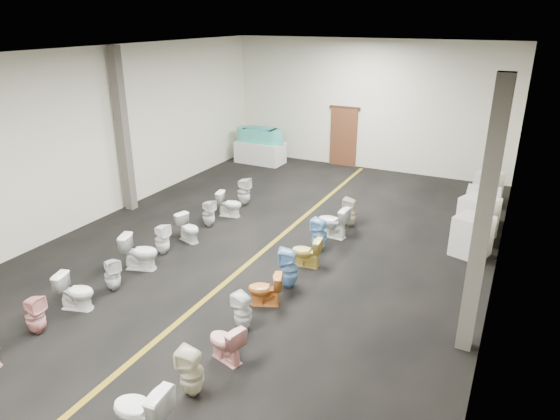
# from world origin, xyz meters

# --- Properties ---
(floor) EXTENTS (16.00, 16.00, 0.00)m
(floor) POSITION_xyz_m (0.00, 0.00, 0.00)
(floor) COLOR black
(floor) RESTS_ON ground
(ceiling) EXTENTS (16.00, 16.00, 0.00)m
(ceiling) POSITION_xyz_m (0.00, 0.00, 4.50)
(ceiling) COLOR black
(ceiling) RESTS_ON ground
(wall_back) EXTENTS (10.00, 0.00, 10.00)m
(wall_back) POSITION_xyz_m (0.00, 8.00, 2.25)
(wall_back) COLOR beige
(wall_back) RESTS_ON ground
(wall_left) EXTENTS (0.00, 16.00, 16.00)m
(wall_left) POSITION_xyz_m (-5.00, 0.00, 2.25)
(wall_left) COLOR beige
(wall_left) RESTS_ON ground
(wall_right) EXTENTS (0.00, 16.00, 16.00)m
(wall_right) POSITION_xyz_m (5.00, 0.00, 2.25)
(wall_right) COLOR beige
(wall_right) RESTS_ON ground
(aisle_stripe) EXTENTS (0.12, 15.60, 0.01)m
(aisle_stripe) POSITION_xyz_m (0.00, 0.00, 0.00)
(aisle_stripe) COLOR #7C6212
(aisle_stripe) RESTS_ON floor
(back_door) EXTENTS (1.00, 0.10, 2.10)m
(back_door) POSITION_xyz_m (-0.80, 7.94, 1.05)
(back_door) COLOR #562D19
(back_door) RESTS_ON floor
(door_frame) EXTENTS (1.15, 0.08, 0.10)m
(door_frame) POSITION_xyz_m (-0.80, 7.95, 2.12)
(door_frame) COLOR #331C11
(door_frame) RESTS_ON back_door
(column_left) EXTENTS (0.25, 0.25, 4.50)m
(column_left) POSITION_xyz_m (-4.75, 1.00, 2.25)
(column_left) COLOR #59544C
(column_left) RESTS_ON floor
(column_right) EXTENTS (0.25, 0.25, 4.50)m
(column_right) POSITION_xyz_m (4.75, -1.50, 2.25)
(column_right) COLOR #59544C
(column_right) RESTS_ON floor
(display_table) EXTENTS (1.81, 0.93, 0.79)m
(display_table) POSITION_xyz_m (-3.69, 6.86, 0.40)
(display_table) COLOR silver
(display_table) RESTS_ON floor
(bathtub) EXTENTS (1.86, 0.68, 0.55)m
(bathtub) POSITION_xyz_m (-3.69, 6.86, 1.07)
(bathtub) COLOR #3EB5A0
(bathtub) RESTS_ON display_table
(appliance_crate_a) EXTENTS (0.93, 0.93, 0.95)m
(appliance_crate_a) POSITION_xyz_m (4.40, 2.17, 0.48)
(appliance_crate_a) COLOR silver
(appliance_crate_a) RESTS_ON floor
(appliance_crate_b) EXTENTS (0.99, 0.99, 1.05)m
(appliance_crate_b) POSITION_xyz_m (4.40, 3.27, 0.53)
(appliance_crate_b) COLOR white
(appliance_crate_b) RESTS_ON floor
(appliance_crate_c) EXTENTS (0.86, 0.86, 0.94)m
(appliance_crate_c) POSITION_xyz_m (4.40, 4.29, 0.47)
(appliance_crate_c) COLOR beige
(appliance_crate_c) RESTS_ON floor
(appliance_crate_d) EXTENTS (0.84, 0.84, 0.95)m
(appliance_crate_d) POSITION_xyz_m (4.40, 5.99, 0.48)
(appliance_crate_d) COLOR beige
(appliance_crate_d) RESTS_ON floor
(toilet_left_3) EXTENTS (0.35, 0.34, 0.73)m
(toilet_left_3) POSITION_xyz_m (-2.01, -4.43, 0.36)
(toilet_left_3) COLOR pink
(toilet_left_3) RESTS_ON floor
(toilet_left_4) EXTENTS (0.79, 0.58, 0.72)m
(toilet_left_4) POSITION_xyz_m (-2.00, -3.54, 0.36)
(toilet_left_4) COLOR white
(toilet_left_4) RESTS_ON floor
(toilet_left_5) EXTENTS (0.42, 0.41, 0.70)m
(toilet_left_5) POSITION_xyz_m (-1.87, -2.72, 0.35)
(toilet_left_5) COLOR silver
(toilet_left_5) RESTS_ON floor
(toilet_left_6) EXTENTS (0.88, 0.67, 0.80)m
(toilet_left_6) POSITION_xyz_m (-2.00, -1.75, 0.40)
(toilet_left_6) COLOR white
(toilet_left_6) RESTS_ON floor
(toilet_left_7) EXTENTS (0.37, 0.36, 0.74)m
(toilet_left_7) POSITION_xyz_m (-2.04, -0.95, 0.37)
(toilet_left_7) COLOR white
(toilet_left_7) RESTS_ON floor
(toilet_left_8) EXTENTS (0.74, 0.55, 0.68)m
(toilet_left_8) POSITION_xyz_m (-1.92, -0.10, 0.34)
(toilet_left_8) COLOR white
(toilet_left_8) RESTS_ON floor
(toilet_left_9) EXTENTS (0.35, 0.35, 0.72)m
(toilet_left_9) POSITION_xyz_m (-1.99, 0.88, 0.36)
(toilet_left_9) COLOR silver
(toilet_left_9) RESTS_ON floor
(toilet_left_10) EXTENTS (0.74, 0.50, 0.70)m
(toilet_left_10) POSITION_xyz_m (-1.88, 1.75, 0.35)
(toilet_left_10) COLOR white
(toilet_left_10) RESTS_ON floor
(toilet_left_11) EXTENTS (0.41, 0.40, 0.83)m
(toilet_left_11) POSITION_xyz_m (-1.96, 2.66, 0.41)
(toilet_left_11) COLOR silver
(toilet_left_11) RESTS_ON floor
(toilet_right_1) EXTENTS (0.85, 0.53, 0.84)m
(toilet_right_1) POSITION_xyz_m (1.22, -5.42, 0.42)
(toilet_right_1) COLOR white
(toilet_right_1) RESTS_ON floor
(toilet_right_2) EXTENTS (0.39, 0.38, 0.78)m
(toilet_right_2) POSITION_xyz_m (1.33, -4.48, 0.39)
(toilet_right_2) COLOR beige
(toilet_right_2) RESTS_ON floor
(toilet_right_3) EXTENTS (0.74, 0.55, 0.67)m
(toilet_right_3) POSITION_xyz_m (1.35, -3.59, 0.34)
(toilet_right_3) COLOR #F4AAA4
(toilet_right_3) RESTS_ON floor
(toilet_right_4) EXTENTS (0.40, 0.40, 0.71)m
(toilet_right_4) POSITION_xyz_m (1.17, -2.73, 0.35)
(toilet_right_4) COLOR silver
(toilet_right_4) RESTS_ON floor
(toilet_right_5) EXTENTS (0.74, 0.58, 0.66)m
(toilet_right_5) POSITION_xyz_m (1.14, -1.84, 0.33)
(toilet_right_5) COLOR orange
(toilet_right_5) RESTS_ON floor
(toilet_right_6) EXTENTS (0.49, 0.49, 0.86)m
(toilet_right_6) POSITION_xyz_m (1.26, -1.04, 0.43)
(toilet_right_6) COLOR #6EA0CC
(toilet_right_6) RESTS_ON floor
(toilet_right_7) EXTENTS (0.71, 0.46, 0.68)m
(toilet_right_7) POSITION_xyz_m (1.21, -0.03, 0.34)
(toilet_right_7) COLOR gold
(toilet_right_7) RESTS_ON floor
(toilet_right_8) EXTENTS (0.38, 0.37, 0.79)m
(toilet_right_8) POSITION_xyz_m (1.15, 0.86, 0.40)
(toilet_right_8) COLOR #71ABDA
(toilet_right_8) RESTS_ON floor
(toilet_right_9) EXTENTS (0.82, 0.51, 0.81)m
(toilet_right_9) POSITION_xyz_m (1.17, 1.71, 0.40)
(toilet_right_9) COLOR white
(toilet_right_9) RESTS_ON floor
(toilet_right_10) EXTENTS (0.36, 0.35, 0.78)m
(toilet_right_10) POSITION_xyz_m (1.34, 2.55, 0.39)
(toilet_right_10) COLOR beige
(toilet_right_10) RESTS_ON floor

